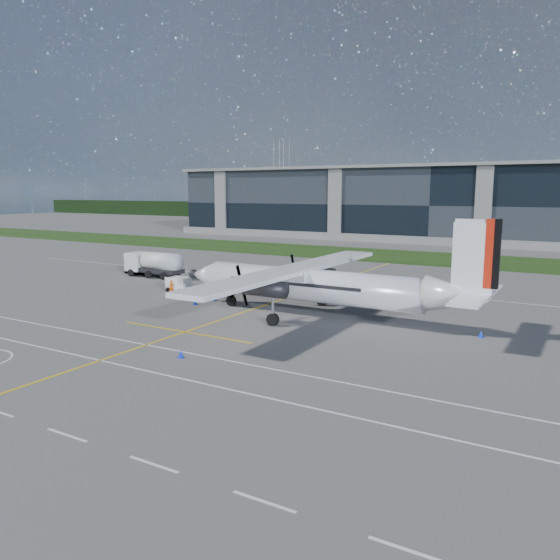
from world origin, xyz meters
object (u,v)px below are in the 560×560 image
object	(u,v)px
safety_cone_fwd	(193,296)
turboprop_aircraft	(321,267)
pylon_west	(281,179)
baggage_tug	(179,285)
fuel_tanker_truck	(151,264)
safety_cone_stbdwing	(359,286)
safety_cone_nose_port	(195,302)
ground_crew_person	(172,287)
safety_cone_nose_stbd	(215,298)
safety_cone_portwing	(181,354)
safety_cone_tail	(481,334)

from	to	relation	value
safety_cone_fwd	turboprop_aircraft	bearing A→B (deg)	-3.17
pylon_west	baggage_tug	distance (m)	161.35
pylon_west	fuel_tanker_truck	size ratio (longest dim) A/B	3.70
pylon_west	safety_cone_stbdwing	bearing A→B (deg)	-56.63
safety_cone_fwd	safety_cone_nose_port	size ratio (longest dim) A/B	1.00
fuel_tanker_truck	safety_cone_stbdwing	size ratio (longest dim) A/B	16.20
fuel_tanker_truck	ground_crew_person	size ratio (longest dim) A/B	4.41
pylon_west	turboprop_aircraft	world-z (taller)	pylon_west
turboprop_aircraft	pylon_west	bearing A→B (deg)	121.43
pylon_west	safety_cone_nose_port	size ratio (longest dim) A/B	60.00
turboprop_aircraft	safety_cone_nose_stbd	size ratio (longest dim) A/B	56.57
baggage_tug	safety_cone_stbdwing	size ratio (longest dim) A/B	5.28
safety_cone_portwing	safety_cone_stbdwing	distance (m)	28.86
safety_cone_nose_stbd	fuel_tanker_truck	bearing A→B (deg)	153.34
pylon_west	safety_cone_stbdwing	world-z (taller)	pylon_west
turboprop_aircraft	safety_cone_fwd	xyz separation A→B (m)	(-14.26, 0.79, -3.99)
pylon_west	safety_cone_portwing	size ratio (longest dim) A/B	60.00
baggage_tug	ground_crew_person	size ratio (longest dim) A/B	1.44
turboprop_aircraft	baggage_tug	world-z (taller)	turboprop_aircraft
safety_cone_nose_stbd	safety_cone_tail	size ratio (longest dim) A/B	1.00
turboprop_aircraft	ground_crew_person	bearing A→B (deg)	177.30
pylon_west	ground_crew_person	size ratio (longest dim) A/B	16.35
safety_cone_tail	safety_cone_stbdwing	bearing A→B (deg)	136.95
turboprop_aircraft	safety_cone_nose_port	size ratio (longest dim) A/B	56.57
safety_cone_nose_stbd	safety_cone_fwd	bearing A→B (deg)	-170.30
fuel_tanker_truck	safety_cone_fwd	bearing A→B (deg)	-31.90
safety_cone_nose_stbd	safety_cone_stbdwing	xyz separation A→B (m)	(9.28, 13.30, 0.00)
turboprop_aircraft	safety_cone_portwing	size ratio (longest dim) A/B	56.57
turboprop_aircraft	baggage_tug	distance (m)	18.37
safety_cone_stbdwing	safety_cone_fwd	bearing A→B (deg)	-130.42
safety_cone_nose_port	safety_cone_tail	distance (m)	24.95
fuel_tanker_truck	safety_cone_nose_port	distance (m)	18.55
turboprop_aircraft	safety_cone_tail	size ratio (longest dim) A/B	56.57
safety_cone_nose_stbd	turboprop_aircraft	bearing A→B (deg)	-5.76
turboprop_aircraft	safety_cone_stbdwing	size ratio (longest dim) A/B	56.57
pylon_west	ground_crew_person	bearing A→B (deg)	-63.49
safety_cone_nose_stbd	safety_cone_nose_port	xyz separation A→B (m)	(-0.42, -2.41, 0.00)
baggage_tug	safety_cone_stbdwing	distance (m)	19.15
safety_cone_fwd	safety_cone_nose_port	world-z (taller)	same
pylon_west	safety_cone_portwing	bearing A→B (deg)	-61.64
pylon_west	safety_cone_nose_stbd	bearing A→B (deg)	-61.87
fuel_tanker_truck	baggage_tug	world-z (taller)	fuel_tanker_truck
safety_cone_portwing	safety_cone_nose_stbd	bearing A→B (deg)	120.48
baggage_tug	ground_crew_person	world-z (taller)	ground_crew_person
fuel_tanker_truck	safety_cone_fwd	size ratio (longest dim) A/B	16.20
ground_crew_person	safety_cone_fwd	size ratio (longest dim) A/B	3.67
turboprop_aircraft	safety_cone_tail	xyz separation A→B (m)	(12.61, 0.29, -3.99)
pylon_west	safety_cone_tail	world-z (taller)	pylon_west
pylon_west	safety_cone_nose_stbd	xyz separation A→B (m)	(77.76, -145.46, -14.75)
pylon_west	fuel_tanker_truck	bearing A→B (deg)	-65.74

